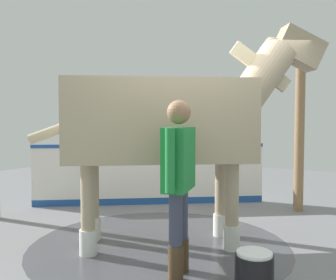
{
  "coord_description": "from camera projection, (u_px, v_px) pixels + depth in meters",
  "views": [
    {
      "loc": [
        2.13,
        -3.82,
        1.53
      ],
      "look_at": [
        0.03,
        -0.4,
        1.32
      ],
      "focal_mm": 39.47,
      "sensor_mm": 36.0,
      "label": 1
    }
  ],
  "objects": [
    {
      "name": "roof_post_near",
      "position": [
        299.0,
        131.0,
        6.18
      ],
      "size": [
        0.16,
        0.16,
        2.7
      ],
      "primitive_type": "cylinder",
      "color": "olive",
      "rests_on": "ground"
    },
    {
      "name": "horse",
      "position": [
        170.0,
        122.0,
        4.48
      ],
      "size": [
        3.0,
        2.41,
        2.71
      ],
      "rotation": [
        0.0,
        0.0,
        0.65
      ],
      "color": "tan",
      "rests_on": "ground"
    },
    {
      "name": "wash_bucket",
      "position": [
        254.0,
        271.0,
        3.32
      ],
      "size": [
        0.35,
        0.35,
        0.35
      ],
      "color": "black",
      "rests_on": "ground"
    },
    {
      "name": "handler",
      "position": [
        179.0,
        175.0,
        3.57
      ],
      "size": [
        0.34,
        0.67,
        1.73
      ],
      "rotation": [
        0.0,
        0.0,
        3.4
      ],
      "color": "#47331E",
      "rests_on": "ground"
    },
    {
      "name": "barrier_wall",
      "position": [
        150.0,
        176.0,
        6.72
      ],
      "size": [
        3.39,
        2.6,
        1.1
      ],
      "color": "white",
      "rests_on": "ground"
    },
    {
      "name": "wet_patch",
      "position": [
        160.0,
        244.0,
        4.55
      ],
      "size": [
        3.17,
        3.17,
        0.0
      ],
      "primitive_type": "cylinder",
      "color": "#4C4C54",
      "rests_on": "ground"
    },
    {
      "name": "ground_plane",
      "position": [
        183.0,
        248.0,
        4.44
      ],
      "size": [
        16.0,
        16.0,
        0.02
      ],
      "primitive_type": "cube",
      "color": "gray"
    }
  ]
}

